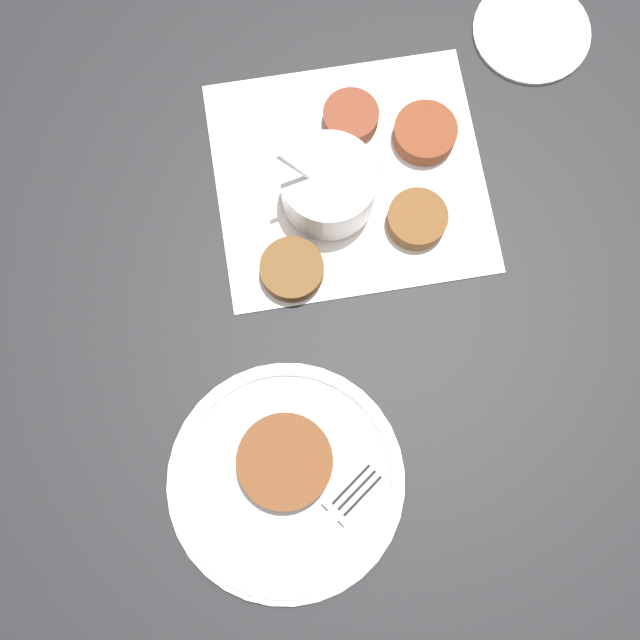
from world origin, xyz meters
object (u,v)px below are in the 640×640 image
at_px(sauce_bowl, 331,187).
at_px(serving_plate, 286,481).
at_px(fork, 332,516).
at_px(extra_saucer, 532,30).
at_px(fritter_on_plate, 285,462).

height_order(sauce_bowl, serving_plate, sauce_bowl).
distance_m(fork, extra_saucer, 0.54).
relative_size(fork, extra_saucer, 1.18).
height_order(fork, extra_saucer, fork).
distance_m(serving_plate, fritter_on_plate, 0.02).
height_order(sauce_bowl, extra_saucer, sauce_bowl).
distance_m(sauce_bowl, fritter_on_plate, 0.26).
distance_m(sauce_bowl, extra_saucer, 0.28).
xyz_separation_m(sauce_bowl, serving_plate, (-0.12, -0.26, -0.02)).
height_order(serving_plate, fork, fork).
bearing_deg(fork, fritter_on_plate, 116.23).
bearing_deg(sauce_bowl, serving_plate, -114.19).
relative_size(serving_plate, fork, 1.47).
bearing_deg(fork, serving_plate, 128.21).
bearing_deg(sauce_bowl, fork, -105.59).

